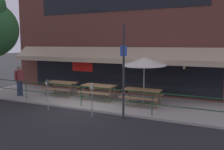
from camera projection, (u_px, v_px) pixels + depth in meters
ground_plane at (78, 110)px, 11.53m from camera, size 120.00×120.00×0.00m
patio_deck at (99, 100)px, 13.31m from camera, size 15.00×4.00×0.10m
restaurant_building at (116, 28)px, 14.82m from camera, size 15.00×1.60×7.99m
patio_railing at (81, 92)px, 11.70m from camera, size 13.84×0.04×0.97m
picnic_table_left at (61, 85)px, 14.32m from camera, size 1.80×1.42×0.76m
picnic_table_centre at (99, 88)px, 13.26m from camera, size 1.80×1.42×0.76m
picnic_table_right at (142, 93)px, 12.00m from camera, size 1.80×1.42×0.76m
patio_umbrella_right at (144, 62)px, 12.07m from camera, size 2.14×2.14×2.38m
pedestrian_walking at (19, 79)px, 14.10m from camera, size 0.28×0.62×1.71m
parking_meter_near at (48, 85)px, 11.36m from camera, size 0.15×0.16×1.42m
parking_meter_far at (92, 90)px, 10.34m from camera, size 0.15×0.16×1.42m
street_sign_pole at (124, 71)px, 9.81m from camera, size 0.28×0.09×3.83m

